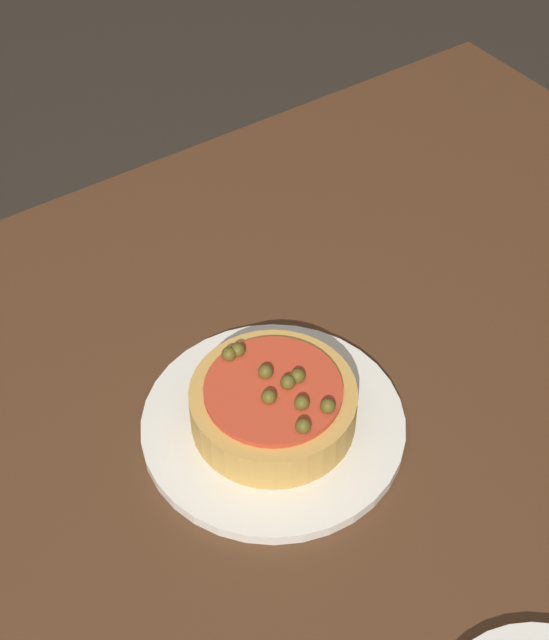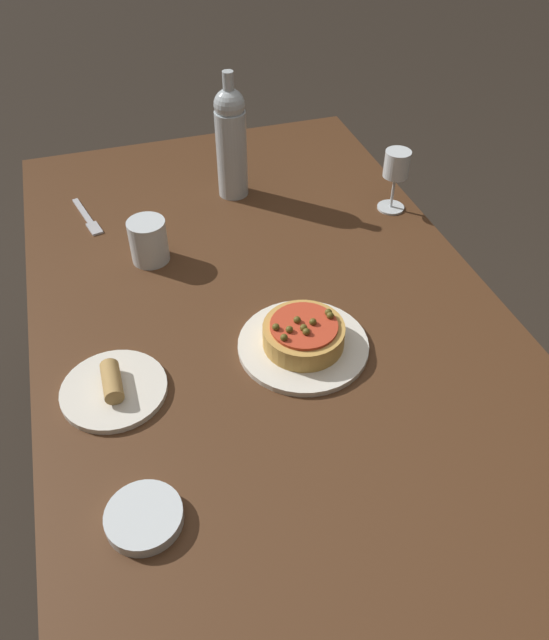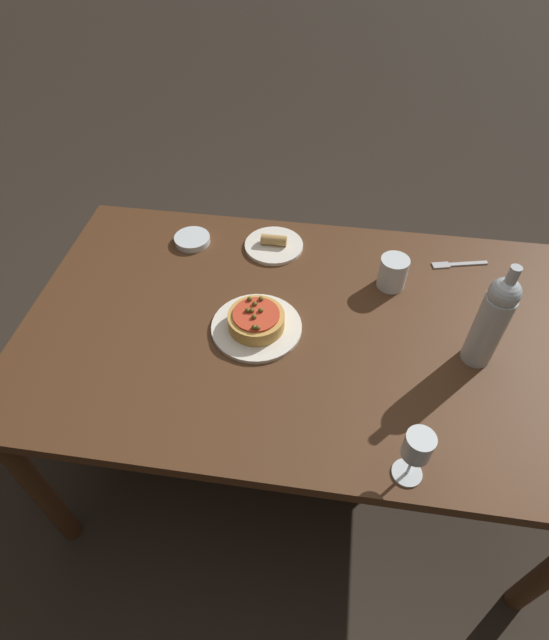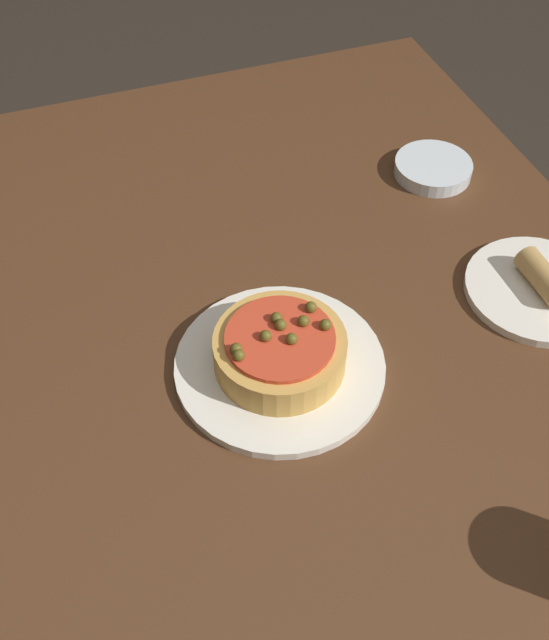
% 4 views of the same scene
% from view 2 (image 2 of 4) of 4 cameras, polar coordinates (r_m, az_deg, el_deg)
% --- Properties ---
extents(ground_plane, '(14.00, 14.00, 0.00)m').
position_cam_2_polar(ground_plane, '(1.84, -0.53, -15.89)').
color(ground_plane, '#2D261E').
extents(dining_table, '(1.58, 0.94, 0.72)m').
position_cam_2_polar(dining_table, '(1.33, -0.71, -1.16)').
color(dining_table, '#4C2D19').
rests_on(dining_table, ground_plane).
extents(dinner_plate, '(0.25, 0.25, 0.01)m').
position_cam_2_polar(dinner_plate, '(1.19, 2.63, -2.32)').
color(dinner_plate, white).
rests_on(dinner_plate, dining_table).
extents(pizza, '(0.15, 0.15, 0.06)m').
position_cam_2_polar(pizza, '(1.17, 2.67, -1.29)').
color(pizza, gold).
rests_on(pizza, dinner_plate).
extents(wine_glass, '(0.07, 0.07, 0.15)m').
position_cam_2_polar(wine_glass, '(1.55, 11.08, 13.47)').
color(wine_glass, silver).
rests_on(wine_glass, dining_table).
extents(wine_bottle, '(0.08, 0.08, 0.31)m').
position_cam_2_polar(wine_bottle, '(1.57, -3.99, 15.99)').
color(wine_bottle, '#B2BCC1').
rests_on(wine_bottle, dining_table).
extents(water_cup, '(0.08, 0.08, 0.10)m').
position_cam_2_polar(water_cup, '(1.40, -11.45, 7.10)').
color(water_cup, silver).
rests_on(water_cup, dining_table).
extents(side_bowl, '(0.12, 0.12, 0.02)m').
position_cam_2_polar(side_bowl, '(0.98, -11.84, -17.24)').
color(side_bowl, silver).
rests_on(side_bowl, dining_table).
extents(fork, '(0.18, 0.06, 0.00)m').
position_cam_2_polar(fork, '(1.60, -16.70, 8.87)').
color(fork, '#B7B7BC').
rests_on(fork, dining_table).
extents(side_plate, '(0.19, 0.19, 0.05)m').
position_cam_2_polar(side_plate, '(1.15, -14.49, -6.07)').
color(side_plate, white).
rests_on(side_plate, dining_table).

